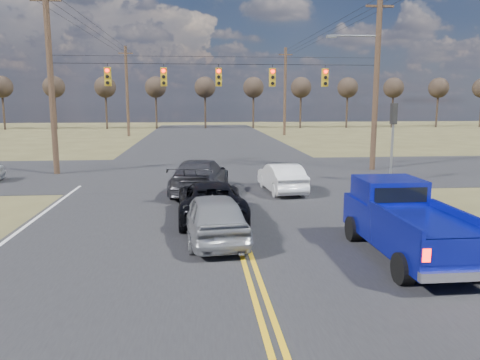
{
  "coord_description": "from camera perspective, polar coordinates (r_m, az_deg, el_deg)",
  "views": [
    {
      "loc": [
        -1.24,
        -8.39,
        4.03
      ],
      "look_at": [
        0.12,
        6.39,
        1.5
      ],
      "focal_mm": 35.0,
      "sensor_mm": 36.0,
      "label": 1
    }
  ],
  "objects": [
    {
      "name": "road_cross",
      "position": [
        26.73,
        -2.53,
        0.99
      ],
      "size": [
        120.0,
        12.0,
        0.02
      ],
      "primitive_type": "cube",
      "color": "#28282B",
      "rests_on": "ground"
    },
    {
      "name": "pickup_truck",
      "position": [
        12.86,
        19.55,
        -4.9
      ],
      "size": [
        2.05,
        5.05,
        1.89
      ],
      "rotation": [
        0.0,
        0.0,
        0.01
      ],
      "color": "black",
      "rests_on": "ground"
    },
    {
      "name": "treeline",
      "position": [
        35.41,
        -3.32,
        12.37
      ],
      "size": [
        87.0,
        117.8,
        7.4
      ],
      "color": "#33261C",
      "rests_on": "ground"
    },
    {
      "name": "signal_gantry",
      "position": [
        26.26,
        -1.48,
        11.93
      ],
      "size": [
        19.6,
        4.83,
        10.0
      ],
      "color": "#473323",
      "rests_on": "ground"
    },
    {
      "name": "dgrey_car_queue",
      "position": [
        20.54,
        -4.9,
        0.46
      ],
      "size": [
        2.94,
        5.48,
        1.51
      ],
      "primitive_type": "imported",
      "rotation": [
        0.0,
        0.0,
        2.98
      ],
      "color": "#35353A",
      "rests_on": "ground"
    },
    {
      "name": "road_main",
      "position": [
        18.87,
        -1.36,
        -2.66
      ],
      "size": [
        14.0,
        120.0,
        0.02
      ],
      "primitive_type": "cube",
      "color": "#28282B",
      "rests_on": "ground"
    },
    {
      "name": "white_car_queue",
      "position": [
        20.87,
        5.09,
        0.29
      ],
      "size": [
        1.7,
        4.0,
        1.28
      ],
      "primitive_type": "imported",
      "rotation": [
        0.0,
        0.0,
        3.23
      ],
      "color": "white",
      "rests_on": "ground"
    },
    {
      "name": "ground",
      "position": [
        9.39,
        2.97,
        -15.76
      ],
      "size": [
        160.0,
        160.0,
        0.0
      ],
      "primitive_type": "plane",
      "color": "brown",
      "rests_on": "ground"
    },
    {
      "name": "black_suv",
      "position": [
        16.07,
        -3.57,
        -2.45
      ],
      "size": [
        2.33,
        4.82,
        1.32
      ],
      "primitive_type": "imported",
      "rotation": [
        0.0,
        0.0,
        3.17
      ],
      "color": "black",
      "rests_on": "ground"
    },
    {
      "name": "utility_poles",
      "position": [
        25.45,
        -2.51,
        12.36
      ],
      "size": [
        19.6,
        58.32,
        10.0
      ],
      "color": "#473323",
      "rests_on": "ground"
    },
    {
      "name": "silver_suv",
      "position": [
        13.59,
        -3.24,
        -4.46
      ],
      "size": [
        2.11,
        4.35,
        1.43
      ],
      "primitive_type": "imported",
      "rotation": [
        0.0,
        0.0,
        3.24
      ],
      "color": "gray",
      "rests_on": "ground"
    }
  ]
}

